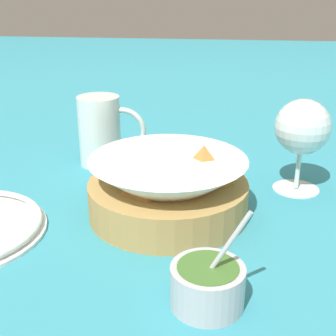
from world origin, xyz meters
TOP-DOWN VIEW (x-y plane):
  - ground_plane at (0.00, 0.00)m, footprint 4.00×4.00m
  - food_basket at (0.01, -0.03)m, footprint 0.22×0.22m
  - sauce_cup at (0.07, -0.21)m, footprint 0.08×0.07m
  - wine_glass at (0.19, 0.08)m, footprint 0.08×0.08m
  - beer_mug at (-0.13, 0.15)m, footprint 0.12×0.07m

SIDE VIEW (x-z plane):
  - ground_plane at x=0.00m, z-range 0.00..0.00m
  - sauce_cup at x=0.07m, z-range -0.03..0.08m
  - food_basket at x=0.01m, z-range -0.01..0.09m
  - beer_mug at x=-0.13m, z-range 0.00..0.12m
  - wine_glass at x=0.19m, z-range 0.03..0.17m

